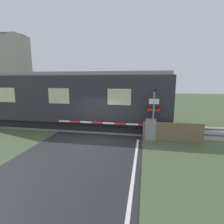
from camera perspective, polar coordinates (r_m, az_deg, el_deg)
The scene contains 7 objects.
ground_plane at distance 9.93m, azimuth -6.95°, elevation -10.04°, with size 80.00×80.00×0.00m, color #475638.
track_bed at distance 12.94m, azimuth -2.53°, elevation -5.01°, with size 36.00×3.20×0.13m.
train at distance 13.45m, azimuth -14.10°, elevation 4.07°, with size 14.73×2.86×4.01m.
crossing_barrier at distance 10.53m, azimuth 9.66°, elevation -5.16°, with size 6.17×0.44×1.23m.
signal_post at distance 10.39m, azimuth 13.41°, elevation 0.46°, with size 0.85×0.26×3.00m.
distant_building at distance 43.31m, azimuth -29.08°, elevation 13.42°, with size 5.20×5.20×13.32m.
roadside_fence at distance 10.51m, azimuth 19.13°, elevation -6.24°, with size 3.32×0.06×1.10m.
Camera 1 is at (2.89, -8.86, 3.44)m, focal length 28.00 mm.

